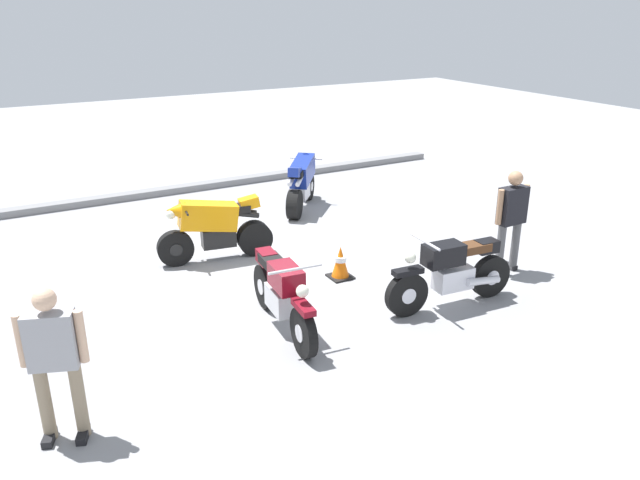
{
  "coord_description": "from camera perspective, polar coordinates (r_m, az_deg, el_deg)",
  "views": [
    {
      "loc": [
        -3.8,
        -9.04,
        4.12
      ],
      "look_at": [
        0.45,
        -1.37,
        0.75
      ],
      "focal_mm": 34.95,
      "sensor_mm": 36.0,
      "label": 1
    }
  ],
  "objects": [
    {
      "name": "motorcycle_blue_sportbike",
      "position": [
        13.09,
        -1.69,
        5.4
      ],
      "size": [
        1.4,
        1.62,
        1.14
      ],
      "rotation": [
        0.0,
        0.0,
        0.88
      ],
      "color": "black",
      "rests_on": "ground"
    },
    {
      "name": "motorcycle_maroon_cruiser",
      "position": [
        8.24,
        -3.46,
        -4.92
      ],
      "size": [
        0.7,
        2.09,
        1.09
      ],
      "rotation": [
        0.0,
        0.0,
        4.62
      ],
      "color": "black",
      "rests_on": "ground"
    },
    {
      "name": "traffic_cone",
      "position": [
        9.84,
        1.88,
        -2.06
      ],
      "size": [
        0.36,
        0.36,
        0.53
      ],
      "color": "black",
      "rests_on": "ground"
    },
    {
      "name": "motorcycle_orange_sportbike",
      "position": [
        10.55,
        -9.66,
        1.2
      ],
      "size": [
        1.96,
        0.7,
        1.14
      ],
      "rotation": [
        0.0,
        0.0,
        3.0
      ],
      "color": "black",
      "rests_on": "ground"
    },
    {
      "name": "person_in_black_shirt",
      "position": [
        10.26,
        17.11,
        2.14
      ],
      "size": [
        0.65,
        0.31,
        1.68
      ],
      "rotation": [
        0.0,
        0.0,
        1.6
      ],
      "color": "#59595B",
      "rests_on": "ground"
    },
    {
      "name": "ground_plane",
      "position": [
        10.63,
        -5.75,
        -1.88
      ],
      "size": [
        40.0,
        40.0,
        0.0
      ],
      "primitive_type": "plane",
      "color": "gray"
    },
    {
      "name": "motorcycle_black_cruiser",
      "position": [
        9.04,
        11.95,
        -2.9
      ],
      "size": [
        2.09,
        0.7,
        1.09
      ],
      "rotation": [
        0.0,
        0.0,
        3.07
      ],
      "color": "black",
      "rests_on": "ground"
    },
    {
      "name": "curb_edge",
      "position": [
        14.72,
        -12.98,
        4.54
      ],
      "size": [
        14.0,
        0.3,
        0.15
      ],
      "primitive_type": "cube",
      "color": "gray",
      "rests_on": "ground"
    },
    {
      "name": "person_in_gray_shirt",
      "position": [
        6.59,
        -23.16,
        -9.73
      ],
      "size": [
        0.63,
        0.44,
        1.65
      ],
      "rotation": [
        0.0,
        0.0,
        4.36
      ],
      "color": "gray",
      "rests_on": "ground"
    }
  ]
}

